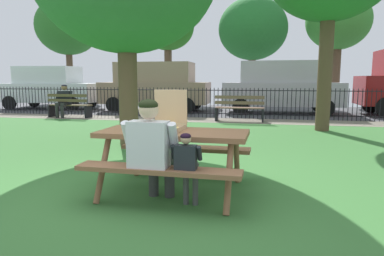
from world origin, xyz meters
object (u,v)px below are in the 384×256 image
child_at_table (187,163)px  park_bench_center (239,109)px  far_tree_midright (338,22)px  parked_car_far_left (50,87)px  far_tree_center (253,29)px  parked_car_center (282,86)px  pizza_box_open (167,122)px  adult_at_table (152,148)px  far_tree_midleft (168,27)px  far_tree_left (68,27)px  picnic_table_foreground (173,145)px  park_bench_left (69,106)px  parked_car_left (156,86)px  person_on_park_bench (64,99)px

child_at_table → park_bench_center: size_ratio=0.53×
park_bench_center → far_tree_midright: 10.64m
parked_car_far_left → far_tree_center: bearing=32.8°
parked_car_center → pizza_box_open: bearing=-100.7°
adult_at_table → park_bench_center: 7.91m
far_tree_midleft → pizza_box_open: bearing=-74.8°
parked_car_center → far_tree_left: 14.41m
adult_at_table → picnic_table_foreground: bearing=77.4°
parked_car_far_left → adult_at_table: bearing=-52.3°
picnic_table_foreground → far_tree_center: bearing=88.4°
park_bench_left → far_tree_left: bearing=120.2°
adult_at_table → parked_car_left: (-3.35, 10.87, 0.44)m
parked_car_center → far_tree_left: size_ratio=0.73×
park_bench_center → parked_car_left: (-3.80, 2.98, 0.68)m
park_bench_left → person_on_park_bench: (-0.23, 0.02, 0.24)m
person_on_park_bench → parked_car_far_left: parked_car_far_left is taller
picnic_table_foreground → parked_car_left: 10.95m
far_tree_left → parked_car_left: bearing=-37.8°
picnic_table_foreground → parked_car_far_left: size_ratio=0.41×
person_on_park_bench → far_tree_left: (-4.86, 8.73, 3.93)m
parked_car_far_left → picnic_table_foreground: bearing=-50.6°
parked_car_far_left → parked_car_left: (5.06, 0.00, 0.09)m
picnic_table_foreground → park_bench_left: (-5.81, 7.40, -0.18)m
person_on_park_bench → far_tree_midleft: 9.61m
pizza_box_open → far_tree_center: (0.56, 16.02, 3.26)m
park_bench_left → picnic_table_foreground: bearing=-51.9°
park_bench_center → far_tree_left: 14.84m
parked_car_center → far_tree_midright: 7.32m
parked_car_center → far_tree_midright: far_tree_midright is taller
parked_car_center → far_tree_midleft: far_tree_midleft is taller
park_bench_center → parked_car_far_left: 9.36m
far_tree_midright → parked_car_far_left: bearing=-156.8°
person_on_park_bench → far_tree_midleft: size_ratio=0.20×
picnic_table_foreground → parked_car_center: size_ratio=0.40×
adult_at_table → parked_car_left: 11.39m
child_at_table → parked_car_far_left: parked_car_far_left is taller
adult_at_table → far_tree_midright: far_tree_midright is taller
parked_car_center → far_tree_center: bearing=103.5°
parked_car_left → parked_car_center: bearing=-0.0°
far_tree_left → far_tree_midright: far_tree_left is taller
adult_at_table → parked_car_center: 11.06m
picnic_table_foreground → far_tree_left: (-10.90, 16.14, 3.99)m
parked_car_far_left → far_tree_left: 7.20m
parked_car_center → adult_at_table: bearing=-100.1°
park_bench_center → parked_car_left: parked_car_left is taller
far_tree_left → park_bench_left: bearing=-59.8°
picnic_table_foreground → adult_at_table: 0.51m
pizza_box_open → far_tree_midleft: 16.97m
person_on_park_bench → far_tree_left: far_tree_left is taller
parked_car_far_left → far_tree_midleft: bearing=54.9°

